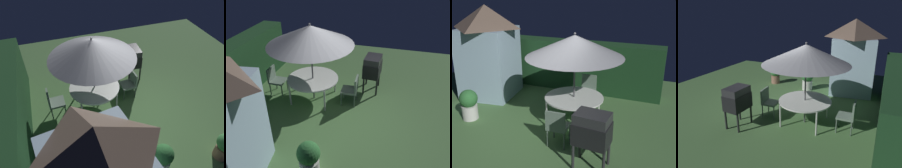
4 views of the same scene
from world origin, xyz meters
The scene contains 10 objects.
ground_plane centered at (0.00, 0.00, 0.00)m, with size 11.00×11.00×0.00m, color #47703D.
hedge_backdrop centered at (0.00, 3.50, 0.85)m, with size 5.65×0.70×1.69m.
garden_shed centered at (-2.48, 1.92, 1.49)m, with size 1.86×1.89×2.93m.
patio_table centered at (0.74, 1.13, 0.68)m, with size 1.54×1.54×0.73m.
patio_umbrella centered at (0.74, 1.13, 2.08)m, with size 2.46×2.46×2.41m.
bbq_grill centered at (1.72, -0.54, 0.85)m, with size 0.73×0.55×1.20m.
chair_near_shed centered at (0.79, -0.08, 0.52)m, with size 0.48×0.48×0.90m.
chair_far_side centered at (0.72, 2.41, 0.52)m, with size 0.47×0.47×0.90m.
potted_plant_by_shed centered at (-2.16, -1.43, 0.43)m, with size 0.47×0.47×0.79m.
potted_plant_by_grill centered at (-1.96, 0.22, 0.45)m, with size 0.49×0.49×0.84m.
Camera 4 is at (6.09, 3.11, 3.19)m, focal length 33.96 mm.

